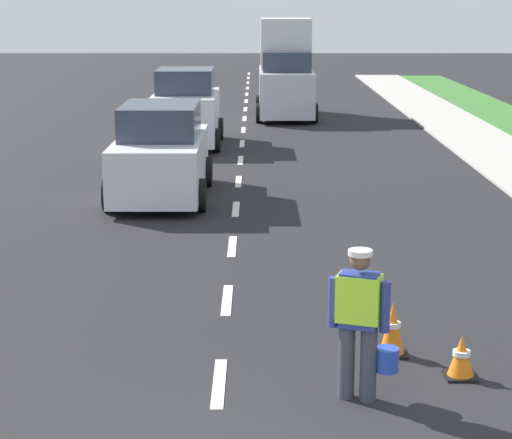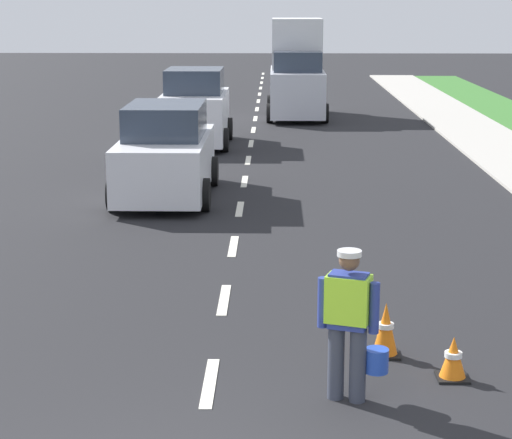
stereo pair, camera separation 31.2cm
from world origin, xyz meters
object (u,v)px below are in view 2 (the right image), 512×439
(traffic_cone_near, at_px, (386,330))
(delivery_truck, at_px, (297,73))
(road_worker, at_px, (350,318))
(car_oncoming_lead, at_px, (166,154))
(car_oncoming_second, at_px, (195,110))
(traffic_cone_far, at_px, (453,358))

(traffic_cone_near, xyz_separation_m, delivery_truck, (-0.58, 23.63, 1.28))
(road_worker, relative_size, traffic_cone_near, 2.49)
(delivery_truck, bearing_deg, road_worker, -89.92)
(car_oncoming_lead, relative_size, car_oncoming_second, 1.14)
(delivery_truck, bearing_deg, traffic_cone_far, -87.03)
(road_worker, distance_m, traffic_cone_near, 1.53)
(traffic_cone_far, bearing_deg, delivery_truck, 92.97)
(road_worker, distance_m, car_oncoming_second, 18.32)
(delivery_truck, bearing_deg, car_oncoming_second, -114.49)
(road_worker, bearing_deg, car_oncoming_second, 99.98)
(traffic_cone_far, relative_size, car_oncoming_second, 0.13)
(delivery_truck, xyz_separation_m, car_oncoming_lead, (-3.14, -14.35, -0.67))
(traffic_cone_far, relative_size, delivery_truck, 0.11)
(traffic_cone_near, height_order, traffic_cone_far, traffic_cone_near)
(delivery_truck, height_order, car_oncoming_lead, delivery_truck)
(car_oncoming_lead, bearing_deg, road_worker, -73.30)
(road_worker, height_order, car_oncoming_lead, car_oncoming_lead)
(traffic_cone_far, distance_m, car_oncoming_second, 18.01)
(road_worker, distance_m, traffic_cone_far, 1.53)
(road_worker, relative_size, traffic_cone_far, 3.30)
(road_worker, xyz_separation_m, car_oncoming_second, (-3.18, 18.04, 0.11))
(traffic_cone_near, distance_m, delivery_truck, 23.67)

